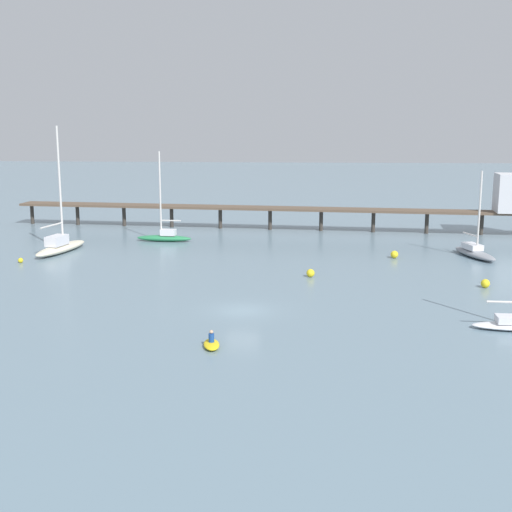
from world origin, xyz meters
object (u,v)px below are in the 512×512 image
(sailboat_green, at_px, (165,235))
(mooring_buoy_mid, at_px, (485,283))
(mooring_buoy_far, at_px, (21,260))
(mooring_buoy_inner, at_px, (394,254))
(mooring_buoy_outer, at_px, (311,273))
(sailboat_cream, at_px, (60,245))
(sailboat_gray, at_px, (474,251))
(dinghy_yellow, at_px, (211,344))
(pier, at_px, (395,201))

(sailboat_green, xyz_separation_m, mooring_buoy_mid, (32.70, -21.18, -0.34))
(mooring_buoy_far, distance_m, mooring_buoy_inner, 38.97)
(sailboat_green, bearing_deg, mooring_buoy_outer, -45.93)
(sailboat_cream, bearing_deg, sailboat_green, 38.59)
(sailboat_green, relative_size, mooring_buoy_far, 21.08)
(mooring_buoy_outer, bearing_deg, mooring_buoy_mid, -11.40)
(sailboat_gray, distance_m, dinghy_yellow, 39.53)
(pier, distance_m, sailboat_gray, 17.52)
(mooring_buoy_mid, height_order, mooring_buoy_inner, mooring_buoy_inner)
(sailboat_gray, xyz_separation_m, mooring_buoy_outer, (-17.59, -10.90, -0.24))
(sailboat_gray, bearing_deg, mooring_buoy_far, -172.09)
(sailboat_green, height_order, dinghy_yellow, sailboat_green)
(sailboat_cream, distance_m, dinghy_yellow, 37.19)
(mooring_buoy_far, bearing_deg, dinghy_yellow, -46.92)
(sailboat_green, distance_m, mooring_buoy_far, 18.36)
(dinghy_yellow, relative_size, mooring_buoy_inner, 2.98)
(sailboat_gray, bearing_deg, mooring_buoy_mid, -99.88)
(dinghy_yellow, bearing_deg, mooring_buoy_far, 133.08)
(mooring_buoy_inner, bearing_deg, mooring_buoy_outer, -132.98)
(mooring_buoy_inner, bearing_deg, pier, 83.02)
(mooring_buoy_outer, height_order, mooring_buoy_far, mooring_buoy_outer)
(mooring_buoy_outer, distance_m, mooring_buoy_far, 29.97)
(pier, bearing_deg, dinghy_yellow, -110.33)
(sailboat_cream, distance_m, mooring_buoy_far, 6.18)
(pier, xyz_separation_m, mooring_buoy_outer, (-11.05, -26.76, -3.79))
(pier, distance_m, sailboat_cream, 42.20)
(sailboat_green, bearing_deg, dinghy_yellow, -73.97)
(sailboat_green, xyz_separation_m, mooring_buoy_inner, (26.50, -8.52, -0.32))
(mooring_buoy_mid, xyz_separation_m, mooring_buoy_inner, (-6.20, 12.66, 0.02))
(sailboat_gray, distance_m, mooring_buoy_inner, 8.73)
(sailboat_cream, xyz_separation_m, mooring_buoy_inner, (36.54, -0.51, -0.47))
(sailboat_gray, relative_size, mooring_buoy_inner, 11.53)
(mooring_buoy_mid, distance_m, mooring_buoy_inner, 14.10)
(sailboat_green, bearing_deg, sailboat_cream, -141.41)
(pier, xyz_separation_m, sailboat_gray, (6.53, -15.86, -3.55))
(mooring_buoy_outer, height_order, mooring_buoy_inner, mooring_buoy_inner)
(sailboat_cream, distance_m, mooring_buoy_mid, 44.73)
(dinghy_yellow, xyz_separation_m, mooring_buoy_outer, (6.45, 20.48, 0.15))
(sailboat_gray, relative_size, sailboat_cream, 0.67)
(mooring_buoy_outer, bearing_deg, mooring_buoy_far, 171.69)
(sailboat_green, distance_m, mooring_buoy_outer, 25.23)
(mooring_buoy_far, bearing_deg, mooring_buoy_outer, -8.31)
(mooring_buoy_mid, relative_size, mooring_buoy_far, 1.49)
(dinghy_yellow, distance_m, mooring_buoy_inner, 33.80)
(mooring_buoy_far, bearing_deg, mooring_buoy_inner, 7.78)
(sailboat_green, xyz_separation_m, dinghy_yellow, (11.10, -38.61, -0.50))
(sailboat_green, bearing_deg, mooring_buoy_mid, -32.93)
(mooring_buoy_outer, xyz_separation_m, mooring_buoy_far, (-29.66, 4.33, -0.12))
(mooring_buoy_outer, bearing_deg, sailboat_gray, 31.78)
(dinghy_yellow, xyz_separation_m, mooring_buoy_mid, (21.61, 17.42, 0.16))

